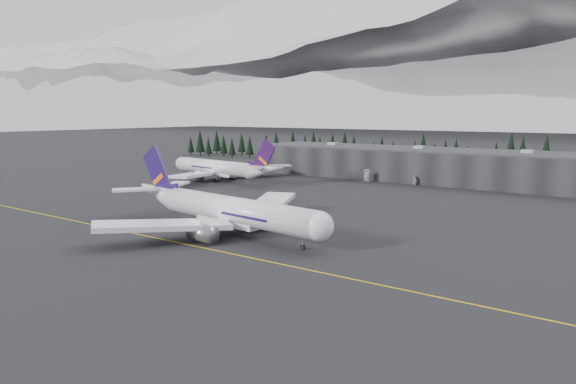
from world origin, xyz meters
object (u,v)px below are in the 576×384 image
Objects in this scene: jet_main at (221,208)px; jet_parked at (223,168)px; gse_vehicle_a at (367,180)px; gse_vehicle_b at (415,184)px; terminal at (443,166)px.

jet_parked is at bearing 139.03° from jet_main.
jet_main is at bearing 139.80° from jet_parked.
gse_vehicle_a reaches higher than gse_vehicle_b.
jet_main is 97.77m from gse_vehicle_b.
gse_vehicle_a is (48.56, 29.66, -4.29)m from jet_parked.
jet_main is at bearing -26.67° from gse_vehicle_b.
jet_parked reaches higher than terminal.
jet_parked reaches higher than gse_vehicle_a.
terminal is 86.88m from jet_parked.
jet_main is at bearing -96.10° from terminal.
terminal is 2.66× the size of jet_parked.
gse_vehicle_b is at bearing -106.42° from terminal.
jet_main reaches higher than gse_vehicle_b.
jet_parked is 57.07m from gse_vehicle_a.
jet_parked is (-72.02, -48.59, -1.30)m from terminal.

